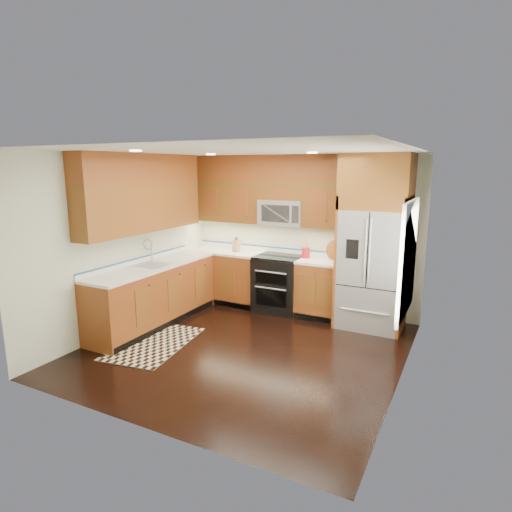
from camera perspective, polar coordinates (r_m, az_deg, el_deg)
The scene contains 16 objects.
ground at distance 5.90m, azimuth -1.51°, elevation -12.25°, with size 4.00×4.00×0.00m, color black.
wall_back at distance 7.29m, azimuth 5.99°, elevation 3.02°, with size 4.00×0.02×2.60m, color beige.
wall_left at distance 6.68m, azimuth -16.81°, elevation 1.77°, with size 0.02×4.00×2.60m, color beige.
wall_right at distance 4.89m, azimuth 19.46°, elevation -1.96°, with size 0.02×4.00×2.60m, color beige.
window at distance 5.07m, azimuth 19.60°, elevation -0.35°, with size 0.04×1.10×1.30m.
base_cabinets at distance 7.08m, azimuth -6.82°, elevation -4.33°, with size 2.85×3.00×0.90m.
countertop at distance 6.98m, azimuth -5.41°, elevation -0.54°, with size 2.86×3.01×0.04m.
upper_cabinets at distance 6.93m, azimuth -5.70°, elevation 8.59°, with size 2.85×3.00×1.15m.
range at distance 7.26m, azimuth 3.06°, elevation -3.68°, with size 0.76×0.67×0.95m.
microwave at distance 7.16m, azimuth 3.59°, elevation 5.80°, with size 0.76×0.40×0.42m.
refrigerator at distance 6.58m, azimuth 15.42°, elevation 1.73°, with size 0.98×0.75×2.60m.
sink_faucet at distance 6.73m, azimuth -13.69°, elevation -0.66°, with size 0.54×0.44×0.37m.
rug at distance 6.22m, azimuth -13.41°, elevation -11.25°, with size 0.86×1.43×0.01m, color black.
knife_block at distance 7.55m, azimuth -2.60°, elevation 1.40°, with size 0.10×0.14×0.26m.
utensil_crock at distance 7.05m, azimuth 6.68°, elevation 0.76°, with size 0.14×0.14×0.37m.
cutting_board at distance 6.98m, azimuth 10.58°, elevation -0.44°, with size 0.33×0.33×0.02m, color brown.
Camera 1 is at (2.59, -4.73, 2.41)m, focal length 30.00 mm.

